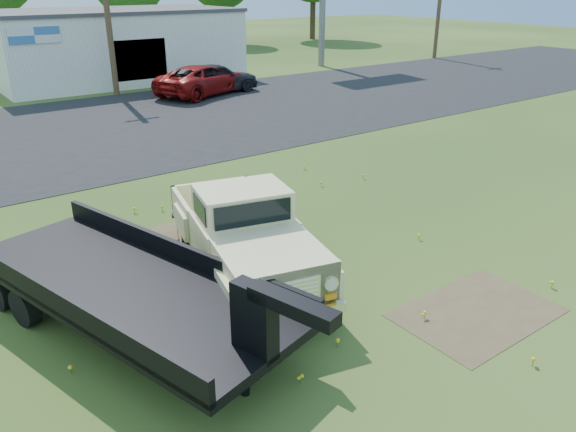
# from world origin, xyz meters

# --- Properties ---
(ground) EXTENTS (140.00, 140.00, 0.00)m
(ground) POSITION_xyz_m (0.00, 0.00, 0.00)
(ground) COLOR #264315
(ground) RESTS_ON ground
(asphalt_lot) EXTENTS (90.00, 14.00, 0.02)m
(asphalt_lot) POSITION_xyz_m (0.00, 15.00, 0.00)
(asphalt_lot) COLOR black
(asphalt_lot) RESTS_ON ground
(dirt_patch_a) EXTENTS (3.00, 2.00, 0.01)m
(dirt_patch_a) POSITION_xyz_m (1.50, -3.00, 0.00)
(dirt_patch_a) COLOR brown
(dirt_patch_a) RESTS_ON ground
(dirt_patch_b) EXTENTS (2.20, 1.60, 0.01)m
(dirt_patch_b) POSITION_xyz_m (-2.00, 3.50, 0.00)
(dirt_patch_b) COLOR brown
(dirt_patch_b) RESTS_ON ground
(commercial_building) EXTENTS (14.20, 8.20, 4.15)m
(commercial_building) POSITION_xyz_m (6.00, 26.99, 2.10)
(commercial_building) COLOR silver
(commercial_building) RESTS_ON ground
(utility_pole_mid) EXTENTS (1.60, 0.30, 9.00)m
(utility_pole_mid) POSITION_xyz_m (4.00, 22.00, 4.60)
(utility_pole_mid) COLOR #482E21
(utility_pole_mid) RESTS_ON ground
(vintage_pickup_truck) EXTENTS (3.34, 5.76, 1.97)m
(vintage_pickup_truck) POSITION_xyz_m (-1.23, 0.80, 0.98)
(vintage_pickup_truck) COLOR #D0BE8B
(vintage_pickup_truck) RESTS_ON ground
(flatbed_trailer) EXTENTS (4.30, 7.74, 2.00)m
(flatbed_trailer) POSITION_xyz_m (-3.92, 0.37, 1.00)
(flatbed_trailer) COLOR black
(flatbed_trailer) RESTS_ON ground
(red_pickup) EXTENTS (6.20, 4.49, 1.57)m
(red_pickup) POSITION_xyz_m (7.79, 19.20, 0.78)
(red_pickup) COLOR maroon
(red_pickup) RESTS_ON ground
(dark_sedan) EXTENTS (4.74, 1.92, 1.62)m
(dark_sedan) POSITION_xyz_m (8.60, 19.29, 0.81)
(dark_sedan) COLOR black
(dark_sedan) RESTS_ON ground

